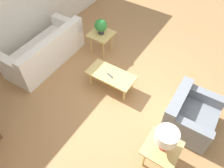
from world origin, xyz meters
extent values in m
plane|color=#A87A4C|center=(0.00, 0.00, 0.00)|extent=(14.00, 14.00, 0.00)
cube|color=silver|center=(3.06, 0.00, 1.35)|extent=(0.12, 7.20, 2.70)
cube|color=white|center=(2.31, 0.07, 0.22)|extent=(0.90, 2.03, 0.43)
cube|color=white|center=(1.98, 0.06, 0.62)|extent=(0.24, 2.01, 0.38)
cube|color=white|center=(2.33, -0.83, 0.56)|extent=(0.86, 0.22, 0.25)
cube|color=white|center=(2.29, 0.97, 0.56)|extent=(0.86, 0.22, 0.25)
cube|color=slate|center=(-1.32, -0.06, 0.20)|extent=(0.86, 0.99, 0.39)
cube|color=slate|center=(-1.00, -0.06, 0.55)|extent=(0.22, 0.98, 0.32)
cube|color=slate|center=(-1.33, 0.35, 0.50)|extent=(0.85, 0.17, 0.21)
cube|color=slate|center=(-1.31, -0.47, 0.50)|extent=(0.85, 0.17, 0.21)
cube|color=tan|center=(0.49, -0.06, 0.38)|extent=(1.04, 0.51, 0.04)
cylinder|color=tan|center=(0.05, -0.23, 0.18)|extent=(0.05, 0.05, 0.36)
cylinder|color=tan|center=(0.92, -0.23, 0.18)|extent=(0.05, 0.05, 0.36)
cylinder|color=tan|center=(0.05, 0.10, 0.18)|extent=(0.05, 0.05, 0.36)
cylinder|color=tan|center=(0.92, 0.10, 0.18)|extent=(0.05, 0.05, 0.36)
cube|color=tan|center=(1.35, -0.95, 0.54)|extent=(0.55, 0.55, 0.04)
cylinder|color=tan|center=(1.16, -1.14, 0.26)|extent=(0.04, 0.04, 0.52)
cylinder|color=tan|center=(1.53, -1.14, 0.26)|extent=(0.04, 0.04, 0.52)
cylinder|color=tan|center=(1.16, -0.77, 0.26)|extent=(0.04, 0.04, 0.52)
cylinder|color=tan|center=(1.53, -0.77, 0.26)|extent=(0.04, 0.04, 0.52)
cube|color=tan|center=(-1.12, 0.95, 0.54)|extent=(0.55, 0.55, 0.04)
cylinder|color=tan|center=(-1.31, 0.76, 0.26)|extent=(0.04, 0.04, 0.52)
cylinder|color=tan|center=(-0.94, 0.76, 0.26)|extent=(0.04, 0.04, 0.52)
cylinder|color=tan|center=(-0.94, 1.13, 0.26)|extent=(0.04, 0.04, 0.52)
cylinder|color=#333338|center=(1.35, -0.95, 0.61)|extent=(0.15, 0.15, 0.10)
sphere|color=#2D7F38|center=(1.35, -0.95, 0.79)|extent=(0.30, 0.30, 0.30)
cylinder|color=red|center=(-1.12, 0.95, 0.69)|extent=(0.12, 0.12, 0.27)
cylinder|color=white|center=(-1.12, 0.95, 0.92)|extent=(0.34, 0.34, 0.19)
cube|color=#4C4C51|center=(0.48, -0.02, 0.41)|extent=(0.16, 0.09, 0.02)
camera|label=1|loc=(-1.27, 2.61, 3.75)|focal=35.00mm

